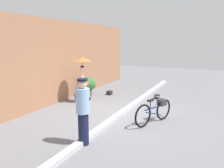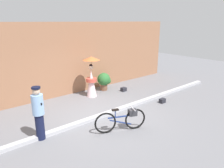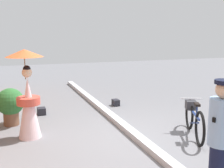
{
  "view_description": "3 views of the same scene",
  "coord_description": "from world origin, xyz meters",
  "px_view_note": "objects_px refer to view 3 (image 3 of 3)",
  "views": [
    {
      "loc": [
        -6.86,
        -2.91,
        2.53
      ],
      "look_at": [
        0.56,
        0.6,
        0.96
      ],
      "focal_mm": 35.95,
      "sensor_mm": 36.0,
      "label": 1
    },
    {
      "loc": [
        -4.41,
        -5.78,
        3.45
      ],
      "look_at": [
        0.7,
        0.35,
        1.05
      ],
      "focal_mm": 33.76,
      "sensor_mm": 36.0,
      "label": 2
    },
    {
      "loc": [
        -5.26,
        2.45,
        2.25
      ],
      "look_at": [
        0.05,
        0.55,
        1.22
      ],
      "focal_mm": 46.24,
      "sensor_mm": 36.0,
      "label": 3
    }
  ],
  "objects_px": {
    "person_with_parasol": "(28,95)",
    "bicycle_near_officer": "(194,118)",
    "backpack_spare": "(116,102)",
    "potted_plant_by_door": "(11,104)",
    "backpack_on_pavement": "(42,111)",
    "person_officer": "(221,140)"
  },
  "relations": [
    {
      "from": "person_officer",
      "to": "backpack_on_pavement",
      "type": "bearing_deg",
      "value": 18.95
    },
    {
      "from": "potted_plant_by_door",
      "to": "backpack_spare",
      "type": "xyz_separation_m",
      "value": [
        0.87,
        -3.04,
        -0.42
      ]
    },
    {
      "from": "person_with_parasol",
      "to": "backpack_spare",
      "type": "height_order",
      "value": "person_with_parasol"
    },
    {
      "from": "person_officer",
      "to": "potted_plant_by_door",
      "type": "xyz_separation_m",
      "value": [
        4.38,
        2.51,
        -0.36
      ]
    },
    {
      "from": "potted_plant_by_door",
      "to": "backpack_spare",
      "type": "bearing_deg",
      "value": -74.1
    },
    {
      "from": "person_officer",
      "to": "backpack_spare",
      "type": "bearing_deg",
      "value": -5.8
    },
    {
      "from": "backpack_spare",
      "to": "person_with_parasol",
      "type": "bearing_deg",
      "value": 125.1
    },
    {
      "from": "bicycle_near_officer",
      "to": "backpack_spare",
      "type": "relative_size",
      "value": 6.04
    },
    {
      "from": "person_officer",
      "to": "backpack_on_pavement",
      "type": "relative_size",
      "value": 6.44
    },
    {
      "from": "bicycle_near_officer",
      "to": "person_with_parasol",
      "type": "distance_m",
      "value": 3.59
    },
    {
      "from": "person_officer",
      "to": "potted_plant_by_door",
      "type": "height_order",
      "value": "person_officer"
    },
    {
      "from": "backpack_spare",
      "to": "bicycle_near_officer",
      "type": "bearing_deg",
      "value": -167.29
    },
    {
      "from": "bicycle_near_officer",
      "to": "backpack_on_pavement",
      "type": "height_order",
      "value": "bicycle_near_officer"
    },
    {
      "from": "backpack_on_pavement",
      "to": "backpack_spare",
      "type": "relative_size",
      "value": 0.97
    },
    {
      "from": "person_officer",
      "to": "bicycle_near_officer",
      "type": "bearing_deg",
      "value": -28.34
    },
    {
      "from": "person_with_parasol",
      "to": "bicycle_near_officer",
      "type": "bearing_deg",
      "value": -108.25
    },
    {
      "from": "backpack_on_pavement",
      "to": "backpack_spare",
      "type": "bearing_deg",
      "value": -84.46
    },
    {
      "from": "person_with_parasol",
      "to": "potted_plant_by_door",
      "type": "height_order",
      "value": "person_with_parasol"
    },
    {
      "from": "bicycle_near_officer",
      "to": "potted_plant_by_door",
      "type": "xyz_separation_m",
      "value": [
        2.14,
        3.72,
        0.12
      ]
    },
    {
      "from": "person_with_parasol",
      "to": "potted_plant_by_door",
      "type": "bearing_deg",
      "value": 18.68
    },
    {
      "from": "bicycle_near_officer",
      "to": "person_with_parasol",
      "type": "relative_size",
      "value": 0.85
    },
    {
      "from": "person_with_parasol",
      "to": "backpack_on_pavement",
      "type": "height_order",
      "value": "person_with_parasol"
    }
  ]
}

